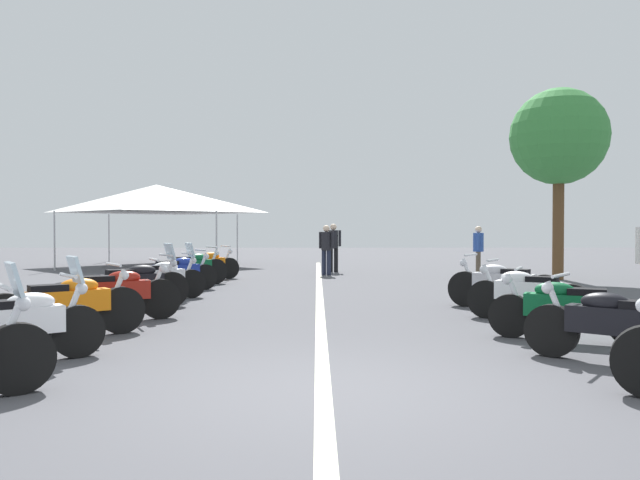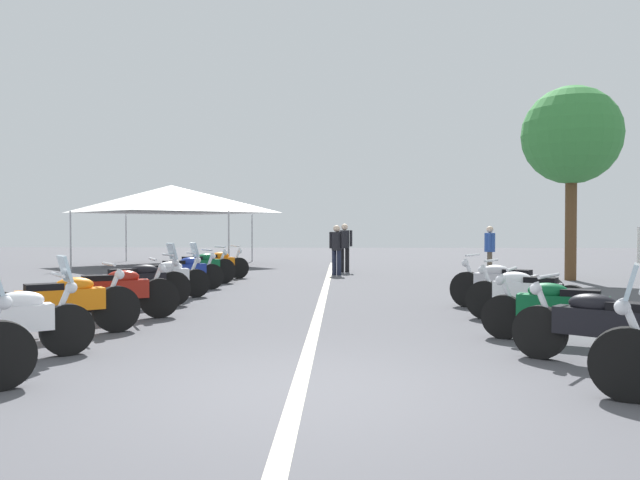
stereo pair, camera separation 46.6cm
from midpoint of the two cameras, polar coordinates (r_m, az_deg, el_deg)
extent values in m
plane|color=#4C4C51|center=(5.88, -2.04, -13.93)|extent=(80.00, 80.00, 0.00)
cube|color=beige|center=(12.37, -1.10, -5.90)|extent=(28.27, 0.16, 0.01)
cylinder|color=black|center=(6.51, -27.94, -9.61)|extent=(0.50, 0.62, 0.66)
cylinder|color=silver|center=(6.45, -28.50, -7.01)|extent=(0.23, 0.28, 0.58)
cylinder|color=silver|center=(6.40, -28.89, -3.83)|extent=(0.53, 0.39, 0.04)
sphere|color=silver|center=(6.44, -27.55, -5.22)|extent=(0.14, 0.14, 0.14)
cube|color=silver|center=(6.41, -28.19, -3.19)|extent=(0.36, 0.31, 0.32)
cylinder|color=black|center=(7.96, -23.00, -7.75)|extent=(0.48, 0.58, 0.62)
cube|color=white|center=(7.80, -27.96, -6.64)|extent=(0.85, 1.01, 0.30)
ellipsoid|color=white|center=(7.80, -26.67, -5.14)|extent=(0.52, 0.57, 0.22)
cylinder|color=silver|center=(7.90, -23.44, -5.62)|extent=(0.23, 0.27, 0.58)
cylinder|color=silver|center=(7.86, -23.75, -3.02)|extent=(0.52, 0.40, 0.04)
sphere|color=silver|center=(7.91, -22.68, -4.15)|extent=(0.14, 0.14, 0.14)
cube|color=silver|center=(7.87, -23.19, -2.50)|extent=(0.36, 0.31, 0.32)
cylinder|color=black|center=(9.47, -19.22, -6.12)|extent=(0.51, 0.63, 0.68)
cylinder|color=black|center=(9.16, -28.38, -6.45)|extent=(0.51, 0.63, 0.68)
cube|color=orange|center=(9.26, -23.73, -5.20)|extent=(0.90, 1.10, 0.30)
ellipsoid|color=orange|center=(9.28, -22.65, -3.93)|extent=(0.51, 0.57, 0.22)
cube|color=black|center=(9.20, -25.08, -4.12)|extent=(0.49, 0.54, 0.12)
cylinder|color=silver|center=(9.42, -19.58, -4.32)|extent=(0.23, 0.28, 0.58)
cylinder|color=silver|center=(9.38, -19.83, -2.14)|extent=(0.53, 0.39, 0.04)
sphere|color=silver|center=(9.43, -18.95, -3.09)|extent=(0.14, 0.14, 0.14)
cylinder|color=silver|center=(9.39, -26.67, -6.87)|extent=(0.38, 0.49, 0.08)
cylinder|color=black|center=(10.75, -15.70, -5.25)|extent=(0.43, 0.66, 0.67)
cylinder|color=black|center=(10.56, -23.87, -5.42)|extent=(0.43, 0.66, 0.67)
cube|color=maroon|center=(10.61, -19.75, -4.38)|extent=(0.77, 1.16, 0.30)
ellipsoid|color=maroon|center=(10.62, -18.80, -3.29)|extent=(0.47, 0.58, 0.22)
cube|color=black|center=(10.57, -20.95, -3.43)|extent=(0.45, 0.55, 0.12)
cylinder|color=silver|center=(10.71, -16.03, -3.66)|extent=(0.19, 0.29, 0.58)
cylinder|color=silver|center=(10.68, -16.25, -1.74)|extent=(0.57, 0.32, 0.04)
sphere|color=silver|center=(10.72, -15.46, -2.58)|extent=(0.14, 0.14, 0.14)
cylinder|color=silver|center=(10.77, -22.29, -5.82)|extent=(0.32, 0.53, 0.08)
cylinder|color=black|center=(12.28, -14.62, -4.42)|extent=(0.50, 0.64, 0.68)
cylinder|color=black|center=(11.86, -21.40, -4.66)|extent=(0.50, 0.64, 0.68)
cube|color=black|center=(12.03, -17.95, -3.69)|extent=(0.87, 1.09, 0.30)
ellipsoid|color=black|center=(12.07, -17.14, -2.72)|extent=(0.51, 0.58, 0.22)
cube|color=black|center=(11.96, -18.97, -2.87)|extent=(0.49, 0.54, 0.12)
cylinder|color=silver|center=(12.24, -14.89, -3.03)|extent=(0.22, 0.28, 0.58)
cylinder|color=silver|center=(12.20, -15.07, -1.35)|extent=(0.53, 0.38, 0.04)
sphere|color=silver|center=(12.26, -14.41, -2.08)|extent=(0.14, 0.14, 0.14)
cylinder|color=silver|center=(12.12, -20.22, -5.01)|extent=(0.38, 0.50, 0.08)
cube|color=silver|center=(12.23, -14.72, -1.02)|extent=(0.37, 0.30, 0.32)
cylinder|color=black|center=(13.72, -12.74, -3.95)|extent=(0.43, 0.60, 0.62)
cylinder|color=black|center=(13.34, -18.76, -4.12)|extent=(0.43, 0.60, 0.62)
cube|color=white|center=(13.50, -15.71, -3.28)|extent=(0.81, 1.10, 0.30)
ellipsoid|color=white|center=(13.53, -14.98, -2.41)|extent=(0.49, 0.58, 0.22)
cube|color=black|center=(13.43, -16.62, -2.54)|extent=(0.47, 0.55, 0.12)
cylinder|color=silver|center=(13.68, -12.99, -2.70)|extent=(0.21, 0.29, 0.58)
cylinder|color=silver|center=(13.65, -13.15, -1.20)|extent=(0.55, 0.35, 0.04)
sphere|color=silver|center=(13.70, -12.55, -1.85)|extent=(0.14, 0.14, 0.14)
cylinder|color=silver|center=(13.59, -17.70, -4.41)|extent=(0.35, 0.51, 0.08)
cube|color=silver|center=(13.67, -12.83, -0.90)|extent=(0.37, 0.29, 0.32)
cylinder|color=black|center=(15.43, -11.45, -3.35)|extent=(0.47, 0.60, 0.63)
cylinder|color=black|center=(14.93, -16.54, -3.53)|extent=(0.47, 0.60, 0.63)
cube|color=navy|center=(15.15, -13.96, -2.77)|extent=(0.84, 1.06, 0.30)
ellipsoid|color=navy|center=(15.20, -13.33, -1.99)|extent=(0.51, 0.58, 0.22)
cube|color=black|center=(15.06, -14.75, -2.11)|extent=(0.48, 0.54, 0.12)
cylinder|color=silver|center=(15.38, -11.66, -2.25)|extent=(0.22, 0.28, 0.58)
cylinder|color=silver|center=(15.35, -11.81, -0.91)|extent=(0.54, 0.38, 0.04)
sphere|color=silver|center=(15.41, -11.29, -1.49)|extent=(0.14, 0.14, 0.14)
cylinder|color=silver|center=(15.19, -15.72, -3.80)|extent=(0.37, 0.50, 0.08)
cylinder|color=black|center=(16.94, -10.41, -2.86)|extent=(0.52, 0.62, 0.68)
cylinder|color=black|center=(16.37, -14.66, -3.02)|extent=(0.52, 0.62, 0.68)
cube|color=#0C592D|center=(16.63, -12.50, -2.32)|extent=(0.85, 0.99, 0.30)
ellipsoid|color=#0C592D|center=(16.70, -11.95, -1.62)|extent=(0.52, 0.57, 0.22)
cube|color=black|center=(16.53, -13.20, -1.72)|extent=(0.50, 0.54, 0.12)
cylinder|color=silver|center=(16.89, -10.60, -1.85)|extent=(0.23, 0.27, 0.58)
cylinder|color=silver|center=(16.86, -10.72, -0.63)|extent=(0.52, 0.41, 0.04)
sphere|color=silver|center=(16.93, -10.27, -1.16)|extent=(0.14, 0.14, 0.14)
cylinder|color=silver|center=(16.65, -14.04, -3.29)|extent=(0.39, 0.49, 0.08)
cylinder|color=black|center=(18.53, -9.11, -2.58)|extent=(0.47, 0.59, 0.63)
cylinder|color=black|center=(17.93, -13.43, -2.73)|extent=(0.47, 0.59, 0.63)
cube|color=orange|center=(18.21, -11.24, -2.09)|extent=(0.88, 1.10, 0.30)
ellipsoid|color=orange|center=(18.27, -10.72, -1.45)|extent=(0.51, 0.58, 0.22)
cube|color=black|center=(18.11, -11.88, -1.54)|extent=(0.49, 0.54, 0.12)
cylinder|color=silver|center=(18.49, -9.28, -1.66)|extent=(0.22, 0.28, 0.58)
cylinder|color=silver|center=(18.46, -9.40, -0.55)|extent=(0.53, 0.39, 0.04)
sphere|color=silver|center=(18.53, -8.98, -1.03)|extent=(0.14, 0.14, 0.14)
cylinder|color=silver|center=(18.22, -12.76, -2.96)|extent=(0.38, 0.50, 0.08)
cylinder|color=black|center=(7.79, 18.92, -7.89)|extent=(0.49, 0.58, 0.62)
cube|color=black|center=(7.56, 24.47, -6.84)|extent=(0.93, 1.09, 0.30)
ellipsoid|color=black|center=(7.58, 23.15, -5.28)|extent=(0.52, 0.57, 0.22)
cylinder|color=silver|center=(7.73, 19.36, -5.72)|extent=(0.23, 0.27, 0.58)
cylinder|color=silver|center=(7.68, 19.67, -3.07)|extent=(0.51, 0.41, 0.04)
sphere|color=silver|center=(7.74, 18.60, -4.22)|extent=(0.14, 0.14, 0.14)
cylinder|color=black|center=(8.99, 15.72, -6.72)|extent=(0.38, 0.61, 0.60)
cylinder|color=black|center=(8.88, 25.40, -6.89)|extent=(0.38, 0.61, 0.60)
cube|color=#0C592D|center=(8.88, 20.54, -5.68)|extent=(0.74, 1.15, 0.30)
ellipsoid|color=#0C592D|center=(8.87, 19.39, -4.38)|extent=(0.46, 0.58, 0.22)
cube|color=black|center=(8.84, 21.97, -4.54)|extent=(0.44, 0.54, 0.12)
cylinder|color=silver|center=(8.94, 16.11, -4.83)|extent=(0.19, 0.29, 0.58)
cylinder|color=silver|center=(8.91, 16.38, -2.53)|extent=(0.58, 0.30, 0.04)
sphere|color=silver|center=(8.94, 15.42, -3.54)|extent=(0.14, 0.14, 0.14)
cylinder|color=silver|center=(8.71, 23.42, -7.63)|extent=(0.31, 0.53, 0.08)
cylinder|color=black|center=(10.76, 13.88, -5.31)|extent=(0.46, 0.62, 0.64)
cylinder|color=black|center=(10.42, 21.02, -5.56)|extent=(0.46, 0.62, 0.64)
cube|color=white|center=(10.55, 17.40, -4.47)|extent=(0.78, 1.02, 0.30)
ellipsoid|color=white|center=(10.58, 16.46, -3.36)|extent=(0.50, 0.58, 0.22)
cube|color=black|center=(10.48, 18.57, -3.53)|extent=(0.48, 0.54, 0.12)
cylinder|color=silver|center=(10.71, 14.20, -3.73)|extent=(0.21, 0.28, 0.58)
cylinder|color=silver|center=(10.67, 14.41, -1.81)|extent=(0.55, 0.36, 0.04)
sphere|color=silver|center=(10.73, 13.64, -2.64)|extent=(0.14, 0.14, 0.14)
cylinder|color=silver|center=(10.31, 19.34, -6.16)|extent=(0.36, 0.51, 0.08)
cylinder|color=black|center=(12.25, 12.19, -4.42)|extent=(0.50, 0.64, 0.68)
cylinder|color=black|center=(11.77, 18.87, -4.68)|extent=(0.50, 0.64, 0.68)
cube|color=silver|center=(11.97, 15.47, -3.70)|extent=(0.87, 1.08, 0.30)
ellipsoid|color=silver|center=(12.02, 14.66, -2.72)|extent=(0.51, 0.58, 0.22)
cube|color=black|center=(11.89, 16.48, -2.87)|extent=(0.49, 0.54, 0.12)
cylinder|color=silver|center=(12.20, 12.46, -3.03)|extent=(0.22, 0.28, 0.58)
cylinder|color=silver|center=(12.17, 12.64, -1.34)|extent=(0.53, 0.39, 0.04)
sphere|color=silver|center=(12.23, 11.99, -2.07)|extent=(0.14, 0.14, 0.14)
cylinder|color=silver|center=(11.69, 17.23, -5.21)|extent=(0.38, 0.50, 0.08)
cylinder|color=brown|center=(19.62, 13.69, -2.18)|extent=(0.14, 0.14, 0.77)
cylinder|color=brown|center=(19.80, 13.72, -2.15)|extent=(0.14, 0.14, 0.77)
cylinder|color=#2D51A5|center=(19.68, 13.71, -0.20)|extent=(0.32, 0.32, 0.58)
cylinder|color=#2D51A5|center=(19.46, 13.68, -0.13)|extent=(0.09, 0.09, 0.52)
cylinder|color=#2D51A5|center=(19.90, 13.75, -0.10)|extent=(0.09, 0.09, 0.52)
sphere|color=beige|center=(19.68, 13.72, 0.95)|extent=(0.21, 0.21, 0.21)
cylinder|color=black|center=(21.07, 0.36, -1.86)|extent=(0.14, 0.14, 0.81)
cylinder|color=black|center=(21.05, 0.85, -1.86)|extent=(0.14, 0.14, 0.81)
cylinder|color=black|center=(21.03, 0.60, 0.08)|extent=(0.32, 0.32, 0.61)
cylinder|color=black|center=(21.06, 0.01, 0.16)|extent=(0.09, 0.09, 0.55)
cylinder|color=black|center=(21.00, 1.20, 0.16)|extent=(0.09, 0.09, 0.55)
sphere|color=beige|center=(21.03, 0.61, 1.21)|extent=(0.22, 0.22, 0.22)
cylinder|color=silver|center=(11.06, 26.17, -0.44)|extent=(0.09, 0.09, 0.59)
cylinder|color=#1E2338|center=(19.77, -0.32, -2.10)|extent=(0.14, 0.14, 0.79)
cylinder|color=#1E2338|center=(19.68, 0.13, -2.11)|extent=(0.14, 0.14, 0.79)
cylinder|color=black|center=(19.70, -0.09, -0.11)|extent=(0.32, 0.32, 0.59)
cylinder|color=black|center=(19.81, -0.64, -0.01)|extent=(0.09, 0.09, 0.53)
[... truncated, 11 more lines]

